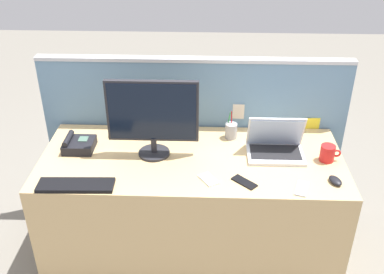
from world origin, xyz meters
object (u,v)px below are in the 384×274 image
Objects in this scene: laptop at (275,144)px; cell_phone_black_slab at (244,182)px; computer_mouse_right_hand at (335,181)px; cell_phone_white_slab at (208,179)px; coffee_mug at (328,153)px; tv_remote at (115,130)px; cell_phone_silver_slab at (302,189)px; desktop_monitor at (153,115)px; desk_phone at (78,144)px; pen_cup at (231,131)px; keyboard_main at (76,185)px.

cell_phone_black_slab is at bearing -122.89° from laptop.
cell_phone_black_slab is at bearing 162.67° from computer_mouse_right_hand.
cell_phone_white_slab is 0.83× the size of cell_phone_black_slab.
coffee_mug is (0.31, -0.07, -0.01)m from laptop.
computer_mouse_right_hand is at bearing -16.03° from tv_remote.
cell_phone_silver_slab is at bearing -74.19° from laptop.
computer_mouse_right_hand is at bearing -45.10° from laptop.
desk_phone is at bearing 176.27° from desktop_monitor.
laptop is at bearing 124.16° from cell_phone_silver_slab.
laptop is 0.33m from pen_cup.
desktop_monitor is at bearing 40.62° from keyboard_main.
desk_phone reaches higher than keyboard_main.
computer_mouse_right_hand is (1.57, -0.31, -0.02)m from desk_phone.
laptop is 1.90× the size of pen_cup.
keyboard_main reaches higher than tv_remote.
keyboard_main is 0.65m from tv_remote.
keyboard_main is 1.52m from coffee_mug.
desktop_monitor reaches higher than keyboard_main.
cell_phone_black_slab is at bearing -28.37° from desktop_monitor.
pen_cup is at bearing 120.12° from computer_mouse_right_hand.
computer_mouse_right_hand is at bearing 37.00° from cell_phone_silver_slab.
cell_phone_black_slab is at bearing -39.01° from cell_phone_white_slab.
cell_phone_silver_slab is (1.28, 0.03, -0.01)m from keyboard_main.
keyboard_main is 1.48m from computer_mouse_right_hand.
cell_phone_white_slab is (-0.15, -0.49, -0.05)m from pen_cup.
tv_remote is at bearing 50.53° from desk_phone.
desk_phone is 1.48× the size of coffee_mug.
computer_mouse_right_hand is at bearing -14.57° from desktop_monitor.
desktop_monitor is 1.14m from computer_mouse_right_hand.
desktop_monitor is at bearing -156.33° from pen_cup.
desk_phone is at bearing 100.11° from keyboard_main.
cell_phone_white_slab is at bearing -106.62° from pen_cup.
desktop_monitor is at bearing -3.73° from desk_phone.
cell_phone_white_slab is at bearing 160.57° from computer_mouse_right_hand.
pen_cup is at bearing 142.26° from cell_phone_silver_slab.
laptop is 1.26m from desk_phone.
keyboard_main is (0.09, -0.40, -0.02)m from desk_phone.
desktop_monitor is 0.79m from laptop.
tv_remote is at bearing 138.97° from computer_mouse_right_hand.
pen_cup reaches higher than desk_phone.
coffee_mug is at bearing -13.36° from laptop.
tv_remote is (-0.85, 0.56, 0.01)m from cell_phone_black_slab.
computer_mouse_right_hand is 0.24m from coffee_mug.
desk_phone is 0.44× the size of keyboard_main.
coffee_mug is at bearing 69.78° from computer_mouse_right_hand.
cell_phone_silver_slab is (0.38, -0.56, -0.05)m from pen_cup.
desktop_monitor is 0.52m from cell_phone_white_slab.
pen_cup is at bearing 10.58° from desk_phone.
pen_cup reaches higher than cell_phone_black_slab.
pen_cup is at bearing 145.71° from laptop.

